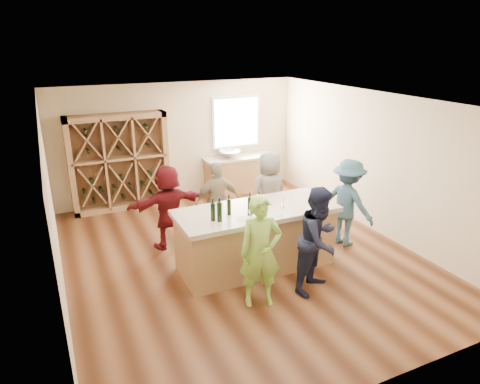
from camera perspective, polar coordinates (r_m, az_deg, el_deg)
name	(u,v)px	position (r m, az deg, el deg)	size (l,w,h in m)	color
floor	(240,257)	(7.97, -0.05, -8.69)	(6.00, 7.00, 0.10)	brown
ceiling	(240,98)	(7.06, -0.06, 12.45)	(6.00, 7.00, 0.10)	white
wall_back	(179,141)	(10.60, -8.16, 6.80)	(6.00, 0.10, 2.80)	beige
wall_front	(385,284)	(4.70, 18.77, -11.50)	(6.00, 0.10, 2.80)	beige
wall_left	(49,211)	(6.79, -24.17, -2.32)	(0.10, 7.00, 2.80)	beige
wall_right	(377,163)	(9.04, 17.83, 3.76)	(0.10, 7.00, 2.80)	beige
window_frame	(236,122)	(10.97, -0.52, 9.30)	(1.30, 0.06, 1.30)	white
window_pane	(237,122)	(10.94, -0.45, 9.27)	(1.18, 0.01, 1.18)	white
wine_rack	(119,162)	(10.09, -15.78, 3.82)	(2.20, 0.45, 2.20)	#9B724A
back_counter_base	(237,175)	(11.01, -0.40, 2.26)	(1.60, 0.58, 0.86)	#9B724A
back_counter_top	(237,158)	(10.88, -0.41, 4.57)	(1.70, 0.62, 0.06)	#BBAD9A
sink	(230,154)	(10.77, -1.38, 5.08)	(0.54, 0.54, 0.19)	silver
faucet	(227,150)	(10.92, -1.76, 5.59)	(0.02, 0.02, 0.30)	silver
tasting_counter_base	(256,240)	(7.37, 2.14, -6.41)	(2.60, 1.00, 1.00)	#9B724A
tasting_counter_top	(256,211)	(7.15, 2.20, -2.52)	(2.72, 1.12, 0.08)	#BBAD9A
wine_bottle_a	(213,212)	(6.63, -3.63, -2.66)	(0.07, 0.07, 0.29)	black
wine_bottle_b	(220,212)	(6.60, -2.75, -2.65)	(0.08, 0.08, 0.32)	black
wine_bottle_c	(229,207)	(6.84, -1.47, -2.01)	(0.07, 0.07, 0.27)	black
wine_bottle_e	(250,206)	(6.83, 1.32, -1.88)	(0.07, 0.07, 0.30)	black
wine_glass_a	(250,216)	(6.60, 1.39, -3.17)	(0.07, 0.07, 0.20)	white
wine_glass_b	(281,210)	(6.87, 5.54, -2.45)	(0.06, 0.06, 0.17)	white
wine_glass_d	(283,203)	(7.18, 5.78, -1.47)	(0.06, 0.06, 0.16)	white
wine_glass_e	(313,200)	(7.37, 9.75, -1.01)	(0.07, 0.07, 0.18)	white
tasting_menu_a	(245,221)	(6.65, 0.69, -3.88)	(0.25, 0.34, 0.00)	white
tasting_menu_b	(283,214)	(6.93, 5.74, -2.98)	(0.21, 0.28, 0.00)	white
tasting_menu_c	(314,208)	(7.24, 9.82, -2.18)	(0.24, 0.33, 0.00)	white
person_near_left	(261,252)	(6.23, 2.75, -7.99)	(0.62, 0.46, 1.71)	#8CC64C
person_near_right	(319,240)	(6.70, 10.49, -6.28)	(0.82, 0.45, 1.70)	#191E38
person_server	(347,203)	(8.28, 14.13, -1.41)	(1.09, 0.51, 1.68)	#335972
person_far_mid	(217,202)	(8.23, -3.03, -1.32)	(0.93, 0.48, 1.58)	gray
person_far_right	(269,192)	(8.62, 3.89, -0.02)	(0.82, 0.53, 1.67)	slate
person_far_left	(168,207)	(8.06, -9.52, -1.93)	(1.49, 0.54, 1.61)	#590F14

